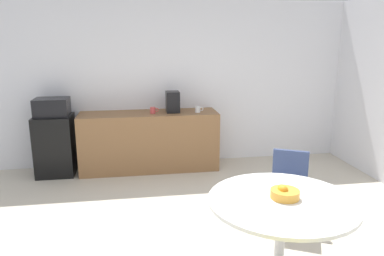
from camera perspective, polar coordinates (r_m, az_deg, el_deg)
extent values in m
cube|color=silver|center=(5.95, -4.23, 6.90)|extent=(6.00, 0.10, 2.60)
cube|color=brown|center=(5.75, -6.64, -2.04)|extent=(2.11, 0.60, 0.90)
cube|color=black|center=(5.87, -20.49, -2.51)|extent=(0.54, 0.54, 0.90)
cube|color=black|center=(5.74, -20.97, 3.06)|extent=(0.48, 0.38, 0.26)
cylinder|color=silver|center=(3.25, 13.52, -16.48)|extent=(0.08, 0.08, 0.72)
cylinder|color=white|center=(3.09, 13.88, -10.96)|extent=(1.20, 1.20, 0.03)
cylinder|color=silver|center=(4.00, 16.66, -13.47)|extent=(0.02, 0.02, 0.42)
cylinder|color=silver|center=(4.01, 12.05, -13.09)|extent=(0.02, 0.02, 0.42)
cylinder|color=silver|center=(4.28, 16.80, -11.59)|extent=(0.02, 0.02, 0.42)
cylinder|color=silver|center=(4.29, 12.53, -11.25)|extent=(0.02, 0.02, 0.42)
cube|color=#384772|center=(4.05, 14.70, -9.46)|extent=(0.57, 0.57, 0.03)
cube|color=#384772|center=(4.16, 15.05, -5.89)|extent=(0.35, 0.21, 0.38)
cylinder|color=gold|center=(3.10, 14.25, -9.92)|extent=(0.23, 0.23, 0.07)
sphere|color=orange|center=(3.07, 14.09, -9.32)|extent=(0.07, 0.07, 0.07)
sphere|color=yellow|center=(3.09, 13.85, -9.18)|extent=(0.07, 0.07, 0.07)
sphere|color=orange|center=(3.10, 13.81, -9.13)|extent=(0.07, 0.07, 0.07)
cylinder|color=white|center=(5.63, 0.88, 2.92)|extent=(0.08, 0.08, 0.09)
torus|color=white|center=(5.64, 1.46, 2.98)|extent=(0.06, 0.01, 0.06)
cylinder|color=#D84C4C|center=(5.58, -6.13, 2.75)|extent=(0.08, 0.08, 0.09)
torus|color=#D84C4C|center=(5.59, -5.54, 2.82)|extent=(0.06, 0.01, 0.06)
cube|color=black|center=(5.64, -3.03, 4.09)|extent=(0.20, 0.24, 0.32)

